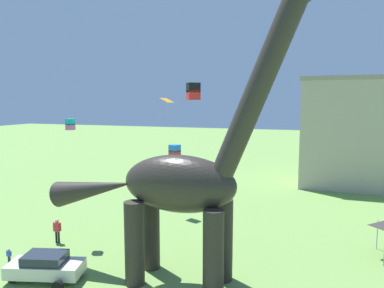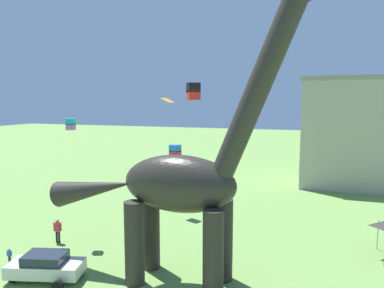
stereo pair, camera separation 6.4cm
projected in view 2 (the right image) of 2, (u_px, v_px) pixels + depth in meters
dinosaur_sculpture at (178, 183)px, 19.62m from camera, size 15.08×3.19×15.76m
parked_sedan_left at (46, 266)px, 20.42m from camera, size 4.52×2.81×1.55m
person_watching_child at (9, 254)px, 22.47m from camera, size 0.37×0.16×1.00m
person_near_flyer at (58, 228)px, 25.72m from camera, size 0.67×0.30×1.79m
kite_near_high at (193, 91)px, 20.17m from camera, size 0.94×0.94×0.96m
kite_near_low at (175, 151)px, 31.82m from camera, size 1.03×1.03×1.14m
kite_high_right at (71, 124)px, 25.90m from camera, size 0.74×0.74×0.82m
kite_high_left at (168, 100)px, 36.88m from camera, size 1.15×1.55×1.93m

